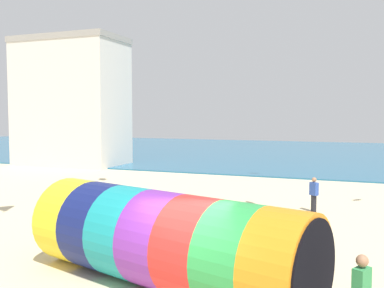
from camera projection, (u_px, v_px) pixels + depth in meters
The scene contains 4 objects.
sea at pixel (318, 153), 47.42m from camera, with size 120.00×40.00×0.10m, color #236084.
giant_inflatable_tube at pixel (164, 240), 10.71m from camera, with size 8.16×4.48×2.42m.
bystander_near_water at pixel (314, 195), 18.98m from camera, with size 0.42×0.39×1.57m.
promenade_building at pixel (71, 102), 36.71m from camera, with size 9.26×5.11×10.87m.
Camera 1 is at (3.69, -7.87, 4.35)m, focal length 40.00 mm.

